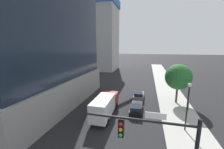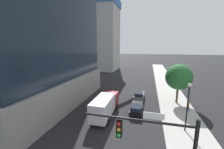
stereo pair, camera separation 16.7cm
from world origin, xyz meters
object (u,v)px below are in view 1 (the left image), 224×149
Objects in this scene: construction_building at (101,32)px; traffic_light_pole at (159,147)px; car_gray at (139,95)px; street_lamp at (188,100)px; car_black at (136,108)px; box_truck at (105,105)px; pedestrian_orange_shirt at (188,105)px; street_tree at (178,77)px.

traffic_light_pole is (20.61, -52.25, -11.38)m from construction_building.
car_gray is at bearing -60.81° from construction_building.
car_black is at bearing 149.61° from street_lamp.
traffic_light_pole is 13.20m from box_truck.
car_black is 5.86m from car_gray.
car_black is 2.90× the size of pedestrian_orange_shirt.
street_tree is 0.89× the size of box_truck.
box_truck is 13.05m from pedestrian_orange_shirt.
traffic_light_pole reaches higher than street_lamp.
street_tree reaches higher than street_lamp.
pedestrian_orange_shirt is (1.73, 6.09, -2.97)m from street_lamp.
street_lamp is at bearing -30.39° from car_black.
street_tree is at bearing -53.10° from construction_building.
car_black is 0.62× the size of box_truck.
construction_building is 57.31m from traffic_light_pole.
car_black is at bearing 27.29° from box_truck.
construction_building is at bearing 126.90° from street_tree.
box_truck is at bearing -158.60° from pedestrian_orange_shirt.
construction_building is at bearing 108.96° from box_truck.
traffic_light_pole reaches higher than car_gray.
traffic_light_pole reaches higher than car_black.
box_truck is at bearing -71.04° from construction_building.
street_tree reaches higher than traffic_light_pole.
box_truck is (-10.97, -7.69, -3.10)m from street_tree.
pedestrian_orange_shirt is (5.65, 15.89, -3.60)m from traffic_light_pole.
box_truck is at bearing -144.98° from street_tree.
construction_building is at bearing 111.53° from traffic_light_pole.
street_tree reaches higher than box_truck.
construction_building is at bearing 119.19° from car_gray.
construction_building is 50.48m from street_lamp.
pedestrian_orange_shirt reaches higher than car_gray.
street_lamp is 1.40× the size of car_gray.
traffic_light_pole is 14.08m from car_black.
box_truck is at bearing 120.21° from traffic_light_pole.
car_black is at bearing -140.63° from street_tree.
traffic_light_pole reaches higher than pedestrian_orange_shirt.
car_black is (18.45, -38.89, -15.28)m from construction_building.
street_lamp is at bearing -105.88° from pedestrian_orange_shirt.
construction_building is 43.27m from street_tree.
construction_building is 47.29m from pedestrian_orange_shirt.
construction_building is at bearing 115.38° from car_black.
car_black is (-6.08, 3.57, -3.26)m from street_lamp.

